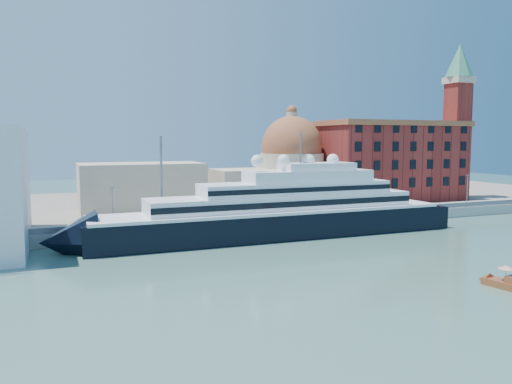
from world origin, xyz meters
name	(u,v)px	position (x,y,z in m)	size (l,w,h in m)	color
ground	(329,263)	(0.00, 0.00, 0.00)	(400.00, 400.00, 0.00)	#375F57
quay	(251,223)	(0.00, 34.00, 1.25)	(180.00, 10.00, 2.50)	gray
land	(200,203)	(0.00, 75.00, 1.00)	(260.00, 72.00, 2.00)	slate
quay_fence	(258,218)	(0.00, 29.50, 3.10)	(180.00, 0.10, 1.20)	slate
superyacht	(264,216)	(-1.40, 23.00, 4.36)	(84.52, 11.72, 25.26)	black
water_taxi	(511,284)	(14.80, -21.73, 0.78)	(3.42, 7.10, 3.23)	maroon
warehouse	(392,161)	(52.00, 52.00, 13.79)	(43.00, 19.00, 23.25)	maroon
campanile	(458,111)	(76.00, 52.00, 28.76)	(8.40, 8.40, 47.00)	maroon
church	(240,173)	(6.39, 57.72, 10.91)	(66.00, 18.00, 25.50)	beige
lamp_posts	(197,187)	(-12.67, 32.27, 9.84)	(120.80, 2.40, 18.00)	slate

